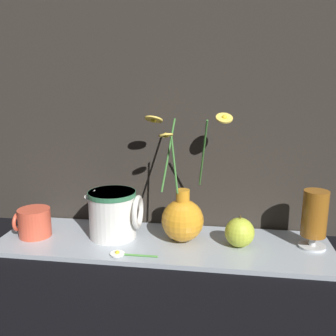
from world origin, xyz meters
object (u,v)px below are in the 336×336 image
ceramic_pitcher (113,212)px  tea_glass (315,216)px  yellow_mug (34,222)px  vase_with_flowers (183,217)px  orange_fruit (240,233)px

ceramic_pitcher → tea_glass: tea_glass is taller
yellow_mug → tea_glass: tea_glass is taller
vase_with_flowers → tea_glass: (0.33, 0.01, 0.02)m
vase_with_flowers → yellow_mug: bearing=-176.0°
yellow_mug → ceramic_pitcher: 0.22m
orange_fruit → ceramic_pitcher: bearing=177.3°
ceramic_pitcher → vase_with_flowers: bearing=0.5°
tea_glass → orange_fruit: (-0.18, -0.02, -0.05)m
tea_glass → ceramic_pitcher: bearing=-179.2°
ceramic_pitcher → tea_glass: 0.52m
vase_with_flowers → tea_glass: vase_with_flowers is taller
yellow_mug → tea_glass: (0.74, 0.03, 0.05)m
vase_with_flowers → ceramic_pitcher: size_ratio=2.20×
vase_with_flowers → tea_glass: size_ratio=2.24×
vase_with_flowers → orange_fruit: 0.15m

